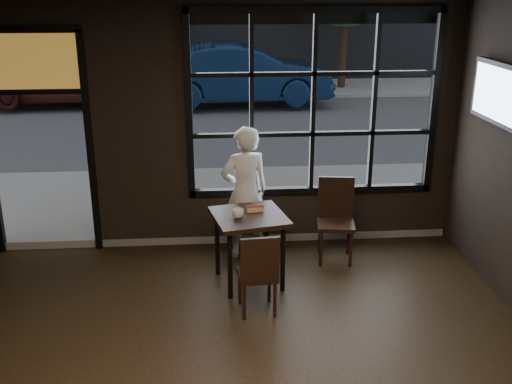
{
  "coord_description": "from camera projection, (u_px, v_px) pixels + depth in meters",
  "views": [
    {
      "loc": [
        -0.06,
        -3.61,
        3.2
      ],
      "look_at": [
        0.4,
        2.2,
        1.15
      ],
      "focal_mm": 42.0,
      "sensor_mm": 36.0,
      "label": 1
    }
  ],
  "objects": [
    {
      "name": "chair_near",
      "position": [
        257.0,
        272.0,
        6.03
      ],
      "size": [
        0.42,
        0.42,
        0.89
      ],
      "primitive_type": "cube",
      "rotation": [
        0.0,
        0.0,
        3.22
      ],
      "color": "black",
      "rests_on": "floor"
    },
    {
      "name": "tv",
      "position": [
        499.0,
        93.0,
        6.17
      ],
      "size": [
        0.12,
        1.08,
        0.63
      ],
      "primitive_type": "cube",
      "color": "black",
      "rests_on": "wall_right"
    },
    {
      "name": "street_asphalt",
      "position": [
        209.0,
        57.0,
        27.04
      ],
      "size": [
        60.0,
        41.0,
        0.04
      ],
      "primitive_type": "cube",
      "color": "#545456",
      "rests_on": "ground"
    },
    {
      "name": "chair_window",
      "position": [
        336.0,
        222.0,
        7.13
      ],
      "size": [
        0.49,
        0.49,
        1.0
      ],
      "primitive_type": "cube",
      "rotation": [
        0.0,
        0.0,
        -0.14
      ],
      "color": "black",
      "rests_on": "floor"
    },
    {
      "name": "stained_transom",
      "position": [
        28.0,
        61.0,
        6.81
      ],
      "size": [
        1.2,
        0.06,
        0.7
      ],
      "primitive_type": "cube",
      "color": "orange",
      "rests_on": "ground"
    },
    {
      "name": "maroon_car",
      "position": [
        58.0,
        76.0,
        15.9
      ],
      "size": [
        4.37,
        1.85,
        1.47
      ],
      "primitive_type": "imported",
      "rotation": [
        0.0,
        0.0,
        1.6
      ],
      "color": "#431614",
      "rests_on": "street_asphalt"
    },
    {
      "name": "cafe_table",
      "position": [
        249.0,
        249.0,
        6.62
      ],
      "size": [
        0.9,
        0.9,
        0.82
      ],
      "primitive_type": "cube",
      "rotation": [
        0.0,
        0.0,
        0.21
      ],
      "color": "black",
      "rests_on": "floor"
    },
    {
      "name": "man",
      "position": [
        245.0,
        192.0,
        7.18
      ],
      "size": [
        0.68,
        0.54,
        1.63
      ],
      "primitive_type": "imported",
      "rotation": [
        0.0,
        0.0,
        3.42
      ],
      "color": "silver",
      "rests_on": "floor"
    },
    {
      "name": "navy_car",
      "position": [
        241.0,
        74.0,
        15.91
      ],
      "size": [
        4.88,
        1.96,
        1.58
      ],
      "primitive_type": "imported",
      "rotation": [
        0.0,
        0.0,
        1.63
      ],
      "color": "#0D1F40",
      "rests_on": "street_asphalt"
    },
    {
      "name": "window_frame",
      "position": [
        313.0,
        104.0,
        7.25
      ],
      "size": [
        3.06,
        0.12,
        2.28
      ],
      "primitive_type": "cube",
      "color": "black",
      "rests_on": "ground"
    },
    {
      "name": "cup",
      "position": [
        238.0,
        213.0,
        6.4
      ],
      "size": [
        0.17,
        0.17,
        0.1
      ],
      "primitive_type": "imported",
      "rotation": [
        0.0,
        0.0,
        0.55
      ],
      "color": "silver",
      "rests_on": "cafe_table"
    },
    {
      "name": "hotdog",
      "position": [
        255.0,
        209.0,
        6.58
      ],
      "size": [
        0.21,
        0.1,
        0.06
      ],
      "primitive_type": null,
      "rotation": [
        0.0,
        0.0,
        0.09
      ],
      "color": "tan",
      "rests_on": "cafe_table"
    }
  ]
}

